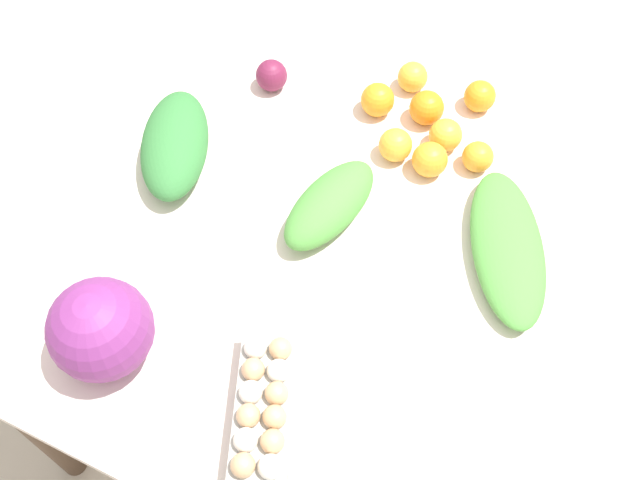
{
  "coord_description": "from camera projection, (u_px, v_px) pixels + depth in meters",
  "views": [
    {
      "loc": [
        0.68,
        0.32,
        1.93
      ],
      "look_at": [
        0.0,
        0.0,
        0.75
      ],
      "focal_mm": 40.0,
      "sensor_mm": 36.0,
      "label": 1
    }
  ],
  "objects": [
    {
      "name": "greens_bunch_kale",
      "position": [
        330.0,
        205.0,
        1.42
      ],
      "size": [
        0.27,
        0.17,
        0.09
      ],
      "primitive_type": "ellipsoid",
      "rotation": [
        0.0,
        0.0,
        2.93
      ],
      "color": "#4C933D",
      "rests_on": "dining_table"
    },
    {
      "name": "orange_5",
      "position": [
        378.0,
        100.0,
        1.58
      ],
      "size": [
        0.08,
        0.08,
        0.08
      ],
      "primitive_type": "sphere",
      "color": "orange",
      "rests_on": "dining_table"
    },
    {
      "name": "orange_4",
      "position": [
        413.0,
        77.0,
        1.62
      ],
      "size": [
        0.07,
        0.07,
        0.07
      ],
      "primitive_type": "sphere",
      "color": "#F9A833",
      "rests_on": "dining_table"
    },
    {
      "name": "dining_table",
      "position": [
        320.0,
        269.0,
        1.5
      ],
      "size": [
        1.11,
        1.1,
        0.73
      ],
      "color": "silver",
      "rests_on": "ground_plane"
    },
    {
      "name": "egg_carton",
      "position": [
        264.0,
        410.0,
        1.19
      ],
      "size": [
        0.3,
        0.2,
        0.09
      ],
      "rotation": [
        0.0,
        0.0,
        0.39
      ],
      "color": "#A8A8A3",
      "rests_on": "dining_table"
    },
    {
      "name": "orange_2",
      "position": [
        478.0,
        157.0,
        1.5
      ],
      "size": [
        0.07,
        0.07,
        0.07
      ],
      "primitive_type": "sphere",
      "color": "orange",
      "rests_on": "dining_table"
    },
    {
      "name": "greens_bunch_chard",
      "position": [
        175.0,
        144.0,
        1.49
      ],
      "size": [
        0.32,
        0.25,
        0.1
      ],
      "primitive_type": "ellipsoid",
      "rotation": [
        0.0,
        0.0,
        3.58
      ],
      "color": "#337538",
      "rests_on": "dining_table"
    },
    {
      "name": "orange_3",
      "position": [
        427.0,
        108.0,
        1.56
      ],
      "size": [
        0.08,
        0.08,
        0.08
      ],
      "primitive_type": "sphere",
      "color": "orange",
      "rests_on": "dining_table"
    },
    {
      "name": "orange_0",
      "position": [
        430.0,
        160.0,
        1.49
      ],
      "size": [
        0.08,
        0.08,
        0.08
      ],
      "primitive_type": "sphere",
      "color": "orange",
      "rests_on": "dining_table"
    },
    {
      "name": "cabbage_purple",
      "position": [
        101.0,
        329.0,
        1.22
      ],
      "size": [
        0.18,
        0.18,
        0.18
      ],
      "primitive_type": "sphere",
      "color": "#7A2D75",
      "rests_on": "dining_table"
    },
    {
      "name": "ground_plane",
      "position": [
        320.0,
        380.0,
        2.03
      ],
      "size": [
        8.0,
        8.0,
        0.0
      ],
      "primitive_type": "plane",
      "color": "#B2A899"
    },
    {
      "name": "greens_bunch_dandelion",
      "position": [
        507.0,
        247.0,
        1.38
      ],
      "size": [
        0.39,
        0.28,
        0.06
      ],
      "primitive_type": "ellipsoid",
      "rotation": [
        0.0,
        0.0,
        0.44
      ],
      "color": "#4C933D",
      "rests_on": "dining_table"
    },
    {
      "name": "beet_root",
      "position": [
        272.0,
        75.0,
        1.62
      ],
      "size": [
        0.07,
        0.07,
        0.07
      ],
      "primitive_type": "sphere",
      "color": "maroon",
      "rests_on": "dining_table"
    },
    {
      "name": "orange_6",
      "position": [
        445.0,
        135.0,
        1.52
      ],
      "size": [
        0.07,
        0.07,
        0.07
      ],
      "primitive_type": "sphere",
      "color": "#F9A833",
      "rests_on": "dining_table"
    },
    {
      "name": "orange_1",
      "position": [
        480.0,
        96.0,
        1.58
      ],
      "size": [
        0.07,
        0.07,
        0.07
      ],
      "primitive_type": "sphere",
      "color": "orange",
      "rests_on": "dining_table"
    },
    {
      "name": "orange_7",
      "position": [
        395.0,
        145.0,
        1.51
      ],
      "size": [
        0.07,
        0.07,
        0.07
      ],
      "primitive_type": "sphere",
      "color": "#F9A833",
      "rests_on": "dining_table"
    }
  ]
}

